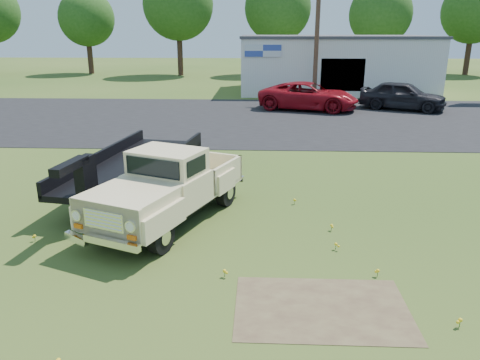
% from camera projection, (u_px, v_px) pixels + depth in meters
% --- Properties ---
extents(ground, '(140.00, 140.00, 0.00)m').
position_uv_depth(ground, '(242.00, 235.00, 11.03)').
color(ground, '#2F4E19').
rests_on(ground, ground).
extents(asphalt_lot, '(90.00, 14.00, 0.02)m').
position_uv_depth(asphalt_lot, '(253.00, 119.00, 25.28)').
color(asphalt_lot, black).
rests_on(asphalt_lot, ground).
extents(dirt_patch_a, '(3.00, 2.00, 0.01)m').
position_uv_depth(dirt_patch_a, '(322.00, 308.00, 8.11)').
color(dirt_patch_a, brown).
rests_on(dirt_patch_a, ground).
extents(dirt_patch_b, '(2.20, 1.60, 0.01)m').
position_uv_depth(dirt_patch_b, '(182.00, 186.00, 14.44)').
color(dirt_patch_b, brown).
rests_on(dirt_patch_b, ground).
extents(commercial_building, '(14.20, 8.20, 4.15)m').
position_uv_depth(commercial_building, '(334.00, 63.00, 35.78)').
color(commercial_building, silver).
rests_on(commercial_building, ground).
extents(utility_pole_mid, '(1.60, 0.30, 9.00)m').
position_uv_depth(utility_pole_mid, '(317.00, 29.00, 30.35)').
color(utility_pole_mid, '#432B1F').
rests_on(utility_pole_mid, ground).
extents(treeline_b, '(5.76, 5.76, 8.57)m').
position_uv_depth(treeline_b, '(87.00, 18.00, 49.00)').
color(treeline_b, '#3B241B').
rests_on(treeline_b, ground).
extents(treeline_c, '(7.04, 7.04, 10.47)m').
position_uv_depth(treeline_c, '(178.00, 5.00, 46.77)').
color(treeline_c, '#3B241B').
rests_on(treeline_c, ground).
extents(treeline_d, '(6.72, 6.72, 10.00)m').
position_uv_depth(treeline_d, '(278.00, 8.00, 47.39)').
color(treeline_d, '#3B241B').
rests_on(treeline_d, ground).
extents(treeline_e, '(6.08, 6.08, 9.04)m').
position_uv_depth(treeline_e, '(380.00, 14.00, 45.74)').
color(treeline_e, '#3B241B').
rests_on(treeline_e, ground).
extents(treeline_f, '(6.40, 6.40, 9.52)m').
position_uv_depth(treeline_f, '(474.00, 12.00, 47.60)').
color(treeline_f, '#3B241B').
rests_on(treeline_f, ground).
extents(vintage_pickup_truck, '(3.79, 5.51, 1.86)m').
position_uv_depth(vintage_pickup_truck, '(169.00, 186.00, 11.52)').
color(vintage_pickup_truck, beige).
rests_on(vintage_pickup_truck, ground).
extents(flatbed_trailer, '(3.28, 7.04, 1.85)m').
position_uv_depth(flatbed_trailer, '(135.00, 161.00, 13.71)').
color(flatbed_trailer, black).
rests_on(flatbed_trailer, ground).
extents(red_pickup, '(6.33, 4.21, 1.61)m').
position_uv_depth(red_pickup, '(308.00, 96.00, 27.76)').
color(red_pickup, maroon).
rests_on(red_pickup, ground).
extents(dark_sedan, '(5.30, 3.88, 1.68)m').
position_uv_depth(dark_sedan, '(403.00, 96.00, 27.76)').
color(dark_sedan, black).
rests_on(dark_sedan, ground).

